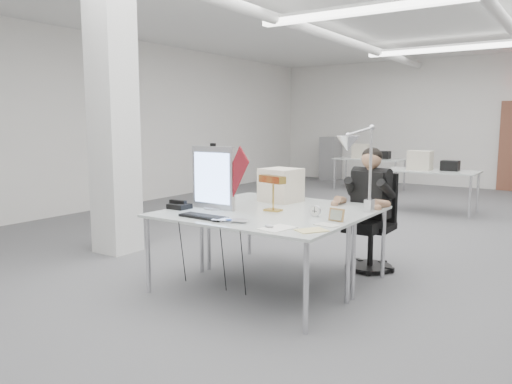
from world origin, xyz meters
The scene contains 23 objects.
room_shell centered at (0.04, 0.13, 1.69)m, with size 10.04×14.04×3.24m.
desk_main centered at (0.00, -2.50, 0.74)m, with size 1.80×0.90×0.03m, color silver.
desk_second centered at (0.00, -1.60, 0.74)m, with size 1.80×0.90×0.03m, color silver.
bg_desk_a centered at (0.20, 3.00, 0.74)m, with size 1.60×0.80×0.03m, color silver.
bg_desk_b centered at (-1.80, 5.20, 0.74)m, with size 1.60×0.80×0.03m, color silver.
filing_cabinet centered at (-3.50, 6.65, 0.60)m, with size 0.45×0.55×1.20m, color gray.
office_chair centered at (0.63, -1.01, 0.57)m, with size 0.56×0.56×1.15m, color black, non-canonical shape.
seated_person centered at (0.63, -1.06, 0.90)m, with size 0.48×0.61×0.91m, color black, non-canonical shape.
monitor centered at (-0.51, -2.30, 1.06)m, with size 0.50×0.05×0.62m, color #B3B2B7.
pennant centered at (-0.21, -2.34, 1.13)m, with size 0.50×0.01×0.21m, color maroon.
keyboard centered at (-0.29, -2.73, 0.77)m, with size 0.47×0.16×0.02m, color black.
laptop centered at (0.04, -2.79, 0.77)m, with size 0.31×0.20×0.02m, color silver.
mouse centered at (0.43, -2.77, 0.77)m, with size 0.08×0.05×0.03m, color #B2B1B6.
bankers_lamp centered at (0.04, -2.08, 0.91)m, with size 0.27×0.11×0.31m, color #E19346, non-canonical shape.
desk_phone centered at (-0.80, -2.49, 0.78)m, with size 0.19×0.18×0.05m, color black.
picture_frame_left centered at (-0.79, -2.11, 0.80)m, with size 0.12×0.01×0.10m, color olive.
picture_frame_right centered at (0.77, -2.21, 0.81)m, with size 0.15×0.01×0.11m, color #AC7F4A.
desk_clock centered at (0.51, -2.11, 0.81)m, with size 0.11×0.11×0.03m, color #BCBBC0.
paper_stack_a centered at (0.50, -2.74, 0.76)m, with size 0.20×0.28×0.01m, color white.
paper_stack_b centered at (0.76, -2.67, 0.76)m, with size 0.17×0.23×0.01m, color #E3D288.
paper_stack_c centered at (0.77, -2.41, 0.76)m, with size 0.20×0.14×0.01m, color silver.
beige_monitor centered at (-0.20, -1.54, 0.93)m, with size 0.38×0.36×0.36m, color beige.
architect_lamp centered at (0.83, -1.85, 1.19)m, with size 0.23×0.68×0.87m, color silver, non-canonical shape.
Camera 1 is at (2.55, -6.11, 1.60)m, focal length 35.00 mm.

